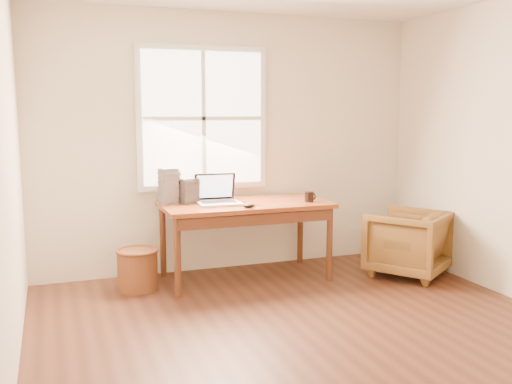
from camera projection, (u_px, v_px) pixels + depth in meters
The scene contains 11 objects.
room_shell at pixel (320, 157), 3.87m from camera, with size 4.04×4.54×2.64m.
desk at pixel (245, 205), 5.48m from camera, with size 1.60×0.80×0.04m, color brown.
armchair at pixel (408, 243), 5.65m from camera, with size 0.70×0.72×0.65m, color brown.
wicker_stool at pixel (138, 270), 5.21m from camera, with size 0.36×0.36×0.36m, color brown.
laptop at pixel (220, 189), 5.33m from camera, with size 0.39×0.41×0.29m, color silver, non-canonical shape.
mouse at pixel (249, 206), 5.18m from camera, with size 0.11×0.07×0.04m, color black.
coffee_mug at pixel (309, 197), 5.52m from camera, with size 0.09×0.09×0.10m, color black.
cd_stack_a at pixel (172, 186), 5.50m from camera, with size 0.16×0.14×0.31m, color silver.
cd_stack_b at pixel (189, 190), 5.43m from camera, with size 0.16×0.14×0.24m, color #232327.
cd_stack_c at pixel (168, 186), 5.39m from camera, with size 0.15×0.13×0.34m, color #A3A4B0.
cd_stack_d at pixel (189, 192), 5.58m from camera, with size 0.14×0.12×0.18m, color silver.
Camera 1 is at (-1.75, -3.32, 1.63)m, focal length 40.00 mm.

